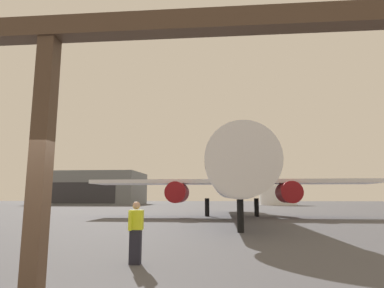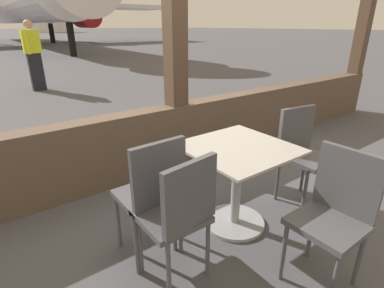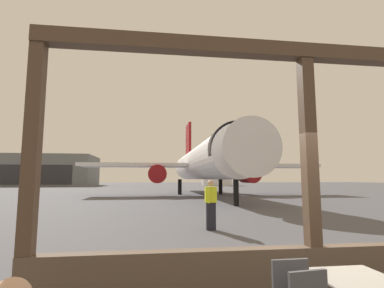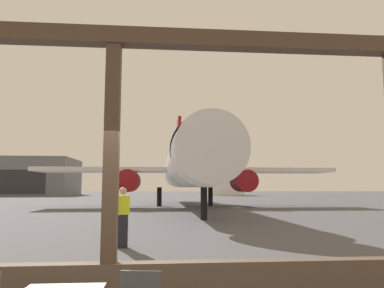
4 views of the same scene
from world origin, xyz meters
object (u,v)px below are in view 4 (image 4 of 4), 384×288
distant_hangar (17,177)px  fuel_storage_tank (225,185)px  airplane (187,166)px  ground_crew_worker (122,216)px

distant_hangar → fuel_storage_tank: bearing=-6.0°
fuel_storage_tank → distant_hangar: bearing=174.0°
airplane → distant_hangar: size_ratio=1.29×
airplane → ground_crew_worker: (-3.46, -21.03, -2.67)m
airplane → fuel_storage_tank: size_ratio=3.82×
ground_crew_worker → fuel_storage_tank: bearing=77.3°
airplane → fuel_storage_tank: airplane is taller
ground_crew_worker → fuel_storage_tank: size_ratio=0.21×
distant_hangar → fuel_storage_tank: size_ratio=2.96×
fuel_storage_tank → ground_crew_worker: bearing=-102.7°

